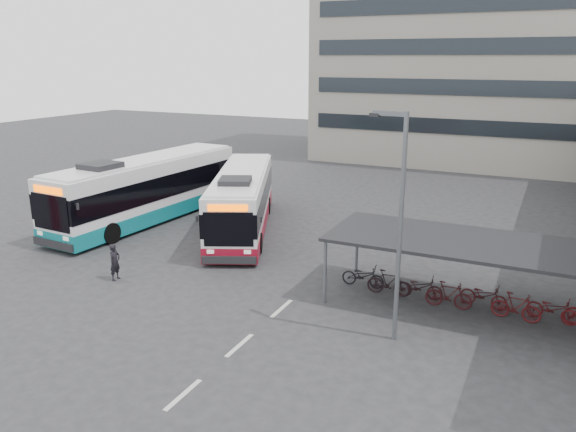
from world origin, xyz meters
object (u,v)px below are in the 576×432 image
at_px(lamp_post, 398,215).
at_px(pedestrian, 115,262).
at_px(bus_main, 242,201).
at_px(bus_teal, 147,190).

bearing_deg(lamp_post, pedestrian, -166.96).
distance_m(bus_main, bus_teal, 5.70).
height_order(pedestrian, lamp_post, lamp_post).
distance_m(bus_teal, lamp_post, 17.90).
bearing_deg(bus_main, pedestrian, -122.35).
bearing_deg(pedestrian, lamp_post, -93.71).
bearing_deg(pedestrian, bus_main, -11.84).
xyz_separation_m(bus_main, bus_teal, (-5.65, -0.71, 0.18)).
bearing_deg(bus_teal, lamp_post, -21.79).
height_order(bus_teal, lamp_post, lamp_post).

